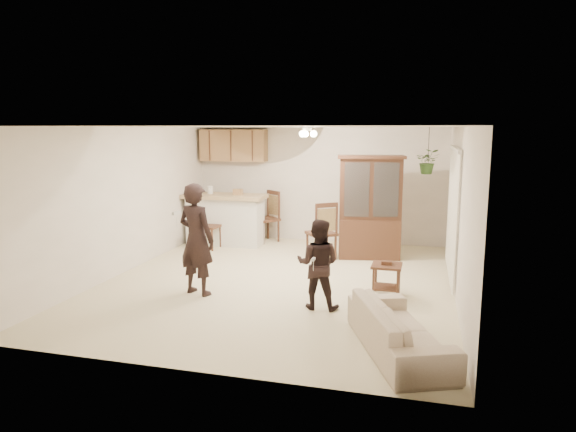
% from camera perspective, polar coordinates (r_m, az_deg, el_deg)
% --- Properties ---
extents(floor, '(6.50, 6.50, 0.00)m').
position_cam_1_polar(floor, '(8.46, -1.09, -7.30)').
color(floor, beige).
rests_on(floor, ground).
extents(ceiling, '(5.50, 6.50, 0.02)m').
position_cam_1_polar(ceiling, '(8.09, -1.14, 9.88)').
color(ceiling, white).
rests_on(ceiling, wall_back).
extents(wall_back, '(5.50, 0.02, 2.50)m').
position_cam_1_polar(wall_back, '(11.32, 3.38, 3.48)').
color(wall_back, beige).
rests_on(wall_back, ground).
extents(wall_front, '(5.50, 0.02, 2.50)m').
position_cam_1_polar(wall_front, '(5.19, -10.97, -4.13)').
color(wall_front, beige).
rests_on(wall_front, ground).
extents(wall_left, '(0.02, 6.50, 2.50)m').
position_cam_1_polar(wall_left, '(9.31, -17.63, 1.69)').
color(wall_left, beige).
rests_on(wall_left, ground).
extents(wall_right, '(0.02, 6.50, 2.50)m').
position_cam_1_polar(wall_right, '(7.90, 18.46, 0.28)').
color(wall_right, beige).
rests_on(wall_right, ground).
extents(breakfast_bar, '(1.60, 0.55, 1.00)m').
position_cam_1_polar(breakfast_bar, '(11.09, -7.00, -0.62)').
color(breakfast_bar, silver).
rests_on(breakfast_bar, floor).
extents(bar_top, '(1.75, 0.70, 0.08)m').
position_cam_1_polar(bar_top, '(11.01, -7.05, 2.20)').
color(bar_top, tan).
rests_on(bar_top, breakfast_bar).
extents(upper_cabinets, '(1.50, 0.34, 0.70)m').
position_cam_1_polar(upper_cabinets, '(11.61, -6.07, 7.81)').
color(upper_cabinets, brown).
rests_on(upper_cabinets, wall_back).
extents(vertical_blinds, '(0.06, 2.30, 2.10)m').
position_cam_1_polar(vertical_blinds, '(8.81, 17.79, 0.26)').
color(vertical_blinds, silver).
rests_on(vertical_blinds, wall_right).
extents(ceiling_fixture, '(0.36, 0.36, 0.20)m').
position_cam_1_polar(ceiling_fixture, '(9.21, 2.14, 9.24)').
color(ceiling_fixture, '#FFEFBF').
rests_on(ceiling_fixture, ceiling).
extents(hanging_plant, '(0.43, 0.37, 0.48)m').
position_cam_1_polar(hanging_plant, '(10.20, 15.28, 5.86)').
color(hanging_plant, '#244E1F').
rests_on(hanging_plant, ceiling).
extents(plant_cord, '(0.01, 0.01, 0.65)m').
position_cam_1_polar(plant_cord, '(10.19, 15.36, 7.68)').
color(plant_cord, black).
rests_on(plant_cord, ceiling).
extents(sofa, '(1.38, 2.01, 0.73)m').
position_cam_1_polar(sofa, '(5.96, 12.25, -11.25)').
color(sofa, beige).
rests_on(sofa, floor).
extents(adult, '(0.75, 0.61, 1.80)m').
position_cam_1_polar(adult, '(7.76, -10.15, -2.16)').
color(adult, black).
rests_on(adult, floor).
extents(child, '(0.66, 0.52, 1.35)m').
position_cam_1_polar(child, '(7.10, 3.35, -5.00)').
color(child, black).
rests_on(child, floor).
extents(china_hutch, '(1.32, 0.70, 1.98)m').
position_cam_1_polar(china_hutch, '(9.91, 9.08, 0.89)').
color(china_hutch, '#351B13').
rests_on(china_hutch, floor).
extents(side_table, '(0.45, 0.45, 0.53)m').
position_cam_1_polar(side_table, '(7.85, 10.88, -6.94)').
color(side_table, '#351B13').
rests_on(side_table, floor).
extents(chair_bar, '(0.50, 0.50, 1.06)m').
position_cam_1_polar(chair_bar, '(10.82, -8.89, -2.02)').
color(chair_bar, '#351B13').
rests_on(chair_bar, floor).
extents(chair_hutch_left, '(0.70, 0.70, 1.12)m').
position_cam_1_polar(chair_hutch_left, '(11.35, -2.51, -1.27)').
color(chair_hutch_left, '#351B13').
rests_on(chair_hutch_left, floor).
extents(chair_hutch_right, '(0.69, 0.69, 1.11)m').
position_cam_1_polar(chair_hutch_right, '(9.87, 3.72, -2.96)').
color(chair_hutch_right, '#351B13').
rests_on(chair_hutch_right, floor).
extents(controller_adult, '(0.09, 0.15, 0.05)m').
position_cam_1_polar(controller_adult, '(7.40, -12.28, 0.32)').
color(controller_adult, silver).
rests_on(controller_adult, adult).
extents(controller_child, '(0.03, 0.11, 0.03)m').
position_cam_1_polar(controller_child, '(6.79, 2.84, -4.82)').
color(controller_child, silver).
rests_on(controller_child, child).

